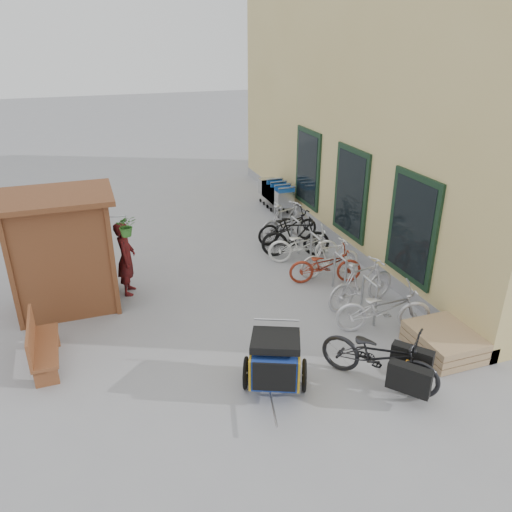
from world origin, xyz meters
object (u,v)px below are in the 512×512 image
object	(u,v)px
pallet_stack	(444,342)
bike_2	(325,265)
bike_0	(384,308)
bike_1	(362,284)
bike_5	(296,237)
bike_6	(288,226)
kiosk	(56,237)
bench	(40,344)
child_trailer	(275,358)
bike_3	(330,258)
shopping_carts	(276,192)
cargo_bike	(382,357)
person_kiosk	(126,258)
bike_4	(303,245)
bike_7	(285,222)

from	to	relation	value
pallet_stack	bike_2	bearing A→B (deg)	104.09
bike_0	bike_1	bearing A→B (deg)	10.95
bike_5	bike_6	bearing A→B (deg)	6.67
kiosk	bench	world-z (taller)	kiosk
pallet_stack	bike_0	bearing A→B (deg)	123.85
bench	child_trailer	world-z (taller)	child_trailer
bike_2	bike_3	size ratio (longest dim) A/B	1.09
bike_0	bike_5	size ratio (longest dim) A/B	1.05
bench	child_trailer	distance (m)	3.94
bench	shopping_carts	distance (m)	9.18
pallet_stack	cargo_bike	distance (m)	1.61
bench	bike_5	world-z (taller)	bike_5
person_kiosk	bike_4	distance (m)	4.22
bike_0	bike_2	world-z (taller)	bike_0
bike_0	bike_6	size ratio (longest dim) A/B	1.04
bench	person_kiosk	size ratio (longest dim) A/B	0.86
bike_1	bike_3	bearing A→B (deg)	-12.63
bike_6	bench	bearing A→B (deg)	117.04
pallet_stack	bike_5	bearing A→B (deg)	100.25
bike_3	bike_7	distance (m)	2.39
kiosk	pallet_stack	xyz separation A→B (m)	(6.28, -3.87, -1.34)
kiosk	cargo_bike	xyz separation A→B (m)	(4.74, -4.24, -1.05)
bike_1	bike_4	bearing A→B (deg)	-5.88
bike_3	bike_6	distance (m)	2.20
bike_1	bike_3	size ratio (longest dim) A/B	1.14
child_trailer	bike_4	xyz separation A→B (m)	(2.36, 4.18, -0.10)
pallet_stack	bike_0	size ratio (longest dim) A/B	0.66
child_trailer	shopping_carts	bearing A→B (deg)	91.80
bike_0	bike_3	size ratio (longest dim) A/B	1.21
shopping_carts	bike_1	bearing A→B (deg)	-95.11
kiosk	child_trailer	distance (m)	5.00
bike_1	bike_7	bearing A→B (deg)	-9.91
bike_0	bike_4	size ratio (longest dim) A/B	1.05
cargo_bike	bike_6	size ratio (longest dim) A/B	1.12
kiosk	bike_4	size ratio (longest dim) A/B	1.45
shopping_carts	bike_1	distance (m)	6.28
shopping_carts	bike_2	bearing A→B (deg)	-98.76
pallet_stack	bike_5	world-z (taller)	bike_5
bike_3	bike_6	size ratio (longest dim) A/B	0.86
person_kiosk	bike_0	xyz separation A→B (m)	(4.35, -3.12, -0.34)
bike_3	bike_4	size ratio (longest dim) A/B	0.87
child_trailer	bike_6	distance (m)	6.01
child_trailer	bike_6	size ratio (longest dim) A/B	0.98
bike_0	bike_2	bearing A→B (deg)	19.77
shopping_carts	bike_5	world-z (taller)	bike_5
cargo_bike	bike_3	size ratio (longest dim) A/B	1.30
kiosk	bike_0	xyz separation A→B (m)	(5.63, -2.90, -1.08)
bench	bike_0	world-z (taller)	bike_0
bike_0	bike_7	world-z (taller)	bike_7
bike_4	bike_5	xyz separation A→B (m)	(-0.04, 0.38, 0.06)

